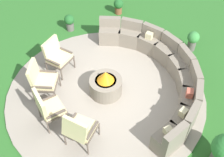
# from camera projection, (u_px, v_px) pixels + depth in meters

# --- Properties ---
(ground_plane) EXTENTS (24.00, 24.00, 0.00)m
(ground_plane) POSITION_uv_depth(u_px,v_px,m) (106.00, 94.00, 7.40)
(ground_plane) COLOR #2D6B28
(patio_circle) EXTENTS (5.17, 5.17, 0.06)m
(patio_circle) POSITION_uv_depth(u_px,v_px,m) (106.00, 93.00, 7.38)
(patio_circle) COLOR #9E9384
(patio_circle) RESTS_ON ground_plane
(fire_pit) EXTENTS (0.84, 0.84, 0.74)m
(fire_pit) POSITION_uv_depth(u_px,v_px,m) (106.00, 85.00, 7.15)
(fire_pit) COLOR gray
(fire_pit) RESTS_ON patio_circle
(curved_stone_bench) EXTENTS (4.35, 2.54, 0.80)m
(curved_stone_bench) POSITION_uv_depth(u_px,v_px,m) (161.00, 70.00, 7.46)
(curved_stone_bench) COLOR gray
(curved_stone_bench) RESTS_ON patio_circle
(lounge_chair_front_left) EXTENTS (0.75, 0.77, 0.99)m
(lounge_chair_front_left) POSITION_uv_depth(u_px,v_px,m) (57.00, 55.00, 7.56)
(lounge_chair_front_left) COLOR brown
(lounge_chair_front_left) RESTS_ON patio_circle
(lounge_chair_front_right) EXTENTS (0.84, 0.84, 1.02)m
(lounge_chair_front_right) POSITION_uv_depth(u_px,v_px,m) (41.00, 79.00, 6.94)
(lounge_chair_front_right) COLOR brown
(lounge_chair_front_right) RESTS_ON patio_circle
(lounge_chair_back_left) EXTENTS (0.65, 0.59, 1.10)m
(lounge_chair_back_left) POSITION_uv_depth(u_px,v_px,m) (48.00, 107.00, 6.30)
(lounge_chair_back_left) COLOR brown
(lounge_chair_back_left) RESTS_ON patio_circle
(lounge_chair_back_right) EXTENTS (0.81, 0.82, 1.07)m
(lounge_chair_back_right) POSITION_uv_depth(u_px,v_px,m) (79.00, 129.00, 5.92)
(lounge_chair_back_right) COLOR brown
(lounge_chair_back_right) RESTS_ON patio_circle
(potted_plant_0) EXTENTS (0.33, 0.33, 0.56)m
(potted_plant_0) POSITION_uv_depth(u_px,v_px,m) (70.00, 22.00, 9.11)
(potted_plant_0) COLOR #605B56
(potted_plant_0) RESTS_ON ground_plane
(potted_plant_2) EXTENTS (0.36, 0.36, 0.65)m
(potted_plant_2) POSITION_uv_depth(u_px,v_px,m) (193.00, 40.00, 8.37)
(potted_plant_2) COLOR #605B56
(potted_plant_2) RESTS_ON ground_plane
(potted_plant_3) EXTENTS (0.58, 0.58, 0.84)m
(potted_plant_3) POSITION_uv_depth(u_px,v_px,m) (224.00, 150.00, 5.73)
(potted_plant_3) COLOR #605B56
(potted_plant_3) RESTS_ON ground_plane
(potted_plant_4) EXTENTS (0.33, 0.33, 0.54)m
(potted_plant_4) POSITION_uv_depth(u_px,v_px,m) (118.00, 6.00, 9.79)
(potted_plant_4) COLOR brown
(potted_plant_4) RESTS_ON ground_plane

